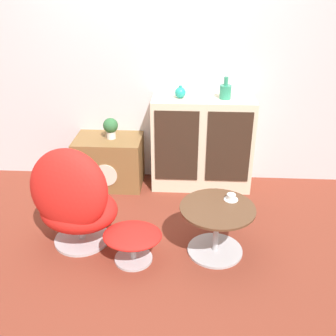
{
  "coord_description": "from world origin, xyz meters",
  "views": [
    {
      "loc": [
        0.33,
        -2.53,
        2.06
      ],
      "look_at": [
        0.16,
        0.47,
        0.55
      ],
      "focal_mm": 42.0,
      "sensor_mm": 36.0,
      "label": 1
    }
  ],
  "objects_px": {
    "coffee_table": "(216,226)",
    "vase_leftmost": "(180,92)",
    "egg_chair": "(74,201)",
    "teacup": "(231,198)",
    "ottoman": "(133,238)",
    "potted_plant": "(111,127)",
    "tv_console": "(110,161)",
    "vase_inner_left": "(225,91)",
    "sideboard": "(202,144)"
  },
  "relations": [
    {
      "from": "coffee_table",
      "to": "vase_leftmost",
      "type": "relative_size",
      "value": 4.89
    },
    {
      "from": "egg_chair",
      "to": "teacup",
      "type": "xyz_separation_m",
      "value": [
        1.25,
        0.09,
        0.02
      ]
    },
    {
      "from": "egg_chair",
      "to": "ottoman",
      "type": "height_order",
      "value": "egg_chair"
    },
    {
      "from": "coffee_table",
      "to": "potted_plant",
      "type": "distance_m",
      "value": 1.55
    },
    {
      "from": "coffee_table",
      "to": "teacup",
      "type": "relative_size",
      "value": 5.21
    },
    {
      "from": "tv_console",
      "to": "vase_inner_left",
      "type": "distance_m",
      "value": 1.39
    },
    {
      "from": "tv_console",
      "to": "vase_leftmost",
      "type": "height_order",
      "value": "vase_leftmost"
    },
    {
      "from": "egg_chair",
      "to": "vase_leftmost",
      "type": "distance_m",
      "value": 1.48
    },
    {
      "from": "sideboard",
      "to": "potted_plant",
      "type": "distance_m",
      "value": 0.94
    },
    {
      "from": "ottoman",
      "to": "vase_leftmost",
      "type": "height_order",
      "value": "vase_leftmost"
    },
    {
      "from": "sideboard",
      "to": "egg_chair",
      "type": "xyz_separation_m",
      "value": [
        -1.03,
        -1.1,
        -0.05
      ]
    },
    {
      "from": "ottoman",
      "to": "tv_console",
      "type": "bearing_deg",
      "value": 108.66
    },
    {
      "from": "tv_console",
      "to": "coffee_table",
      "type": "xyz_separation_m",
      "value": [
        1.07,
        -1.09,
        -0.01
      ]
    },
    {
      "from": "ottoman",
      "to": "potted_plant",
      "type": "distance_m",
      "value": 1.36
    },
    {
      "from": "vase_leftmost",
      "to": "potted_plant",
      "type": "bearing_deg",
      "value": -176.87
    },
    {
      "from": "ottoman",
      "to": "potted_plant",
      "type": "relative_size",
      "value": 2.14
    },
    {
      "from": "sideboard",
      "to": "tv_console",
      "type": "distance_m",
      "value": 0.99
    },
    {
      "from": "potted_plant",
      "to": "coffee_table",
      "type": "bearing_deg",
      "value": -46.56
    },
    {
      "from": "tv_console",
      "to": "egg_chair",
      "type": "relative_size",
      "value": 0.75
    },
    {
      "from": "egg_chair",
      "to": "ottoman",
      "type": "distance_m",
      "value": 0.56
    },
    {
      "from": "coffee_table",
      "to": "teacup",
      "type": "xyz_separation_m",
      "value": [
        0.11,
        0.12,
        0.19
      ]
    },
    {
      "from": "vase_inner_left",
      "to": "coffee_table",
      "type": "bearing_deg",
      "value": -95.05
    },
    {
      "from": "coffee_table",
      "to": "sideboard",
      "type": "bearing_deg",
      "value": 95.29
    },
    {
      "from": "tv_console",
      "to": "vase_inner_left",
      "type": "bearing_deg",
      "value": 1.91
    },
    {
      "from": "potted_plant",
      "to": "sideboard",
      "type": "bearing_deg",
      "value": 2.12
    },
    {
      "from": "ottoman",
      "to": "coffee_table",
      "type": "distance_m",
      "value": 0.67
    },
    {
      "from": "sideboard",
      "to": "vase_leftmost",
      "type": "distance_m",
      "value": 0.58
    },
    {
      "from": "potted_plant",
      "to": "teacup",
      "type": "height_order",
      "value": "potted_plant"
    },
    {
      "from": "sideboard",
      "to": "coffee_table",
      "type": "height_order",
      "value": "sideboard"
    },
    {
      "from": "sideboard",
      "to": "egg_chair",
      "type": "distance_m",
      "value": 1.51
    },
    {
      "from": "vase_leftmost",
      "to": "potted_plant",
      "type": "height_order",
      "value": "vase_leftmost"
    },
    {
      "from": "vase_leftmost",
      "to": "vase_inner_left",
      "type": "bearing_deg",
      "value": 0.0
    },
    {
      "from": "teacup",
      "to": "vase_leftmost",
      "type": "bearing_deg",
      "value": 113.81
    },
    {
      "from": "ottoman",
      "to": "vase_leftmost",
      "type": "xyz_separation_m",
      "value": [
        0.32,
        1.27,
        0.8
      ]
    },
    {
      "from": "coffee_table",
      "to": "vase_leftmost",
      "type": "xyz_separation_m",
      "value": [
        -0.33,
        1.13,
        0.75
      ]
    },
    {
      "from": "ottoman",
      "to": "potted_plant",
      "type": "bearing_deg",
      "value": 107.07
    },
    {
      "from": "egg_chair",
      "to": "teacup",
      "type": "distance_m",
      "value": 1.25
    },
    {
      "from": "sideboard",
      "to": "vase_inner_left",
      "type": "distance_m",
      "value": 0.59
    },
    {
      "from": "sideboard",
      "to": "egg_chair",
      "type": "relative_size",
      "value": 1.12
    },
    {
      "from": "teacup",
      "to": "tv_console",
      "type": "bearing_deg",
      "value": 140.59
    },
    {
      "from": "ottoman",
      "to": "coffee_table",
      "type": "bearing_deg",
      "value": 12.35
    },
    {
      "from": "coffee_table",
      "to": "teacup",
      "type": "bearing_deg",
      "value": 46.6
    },
    {
      "from": "sideboard",
      "to": "tv_console",
      "type": "height_order",
      "value": "sideboard"
    },
    {
      "from": "ottoman",
      "to": "teacup",
      "type": "height_order",
      "value": "teacup"
    },
    {
      "from": "coffee_table",
      "to": "potted_plant",
      "type": "height_order",
      "value": "potted_plant"
    },
    {
      "from": "tv_console",
      "to": "teacup",
      "type": "distance_m",
      "value": 1.54
    },
    {
      "from": "tv_console",
      "to": "vase_inner_left",
      "type": "relative_size",
      "value": 3.22
    },
    {
      "from": "vase_inner_left",
      "to": "potted_plant",
      "type": "distance_m",
      "value": 1.19
    },
    {
      "from": "egg_chair",
      "to": "teacup",
      "type": "height_order",
      "value": "egg_chair"
    },
    {
      "from": "coffee_table",
      "to": "teacup",
      "type": "distance_m",
      "value": 0.25
    }
  ]
}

